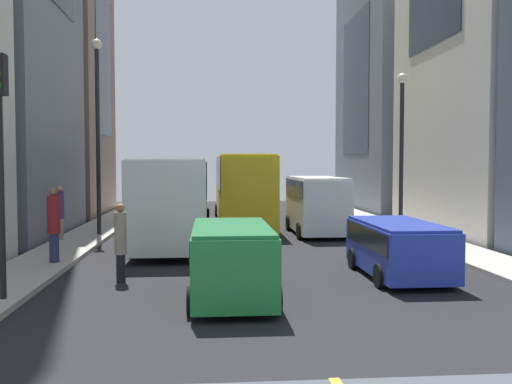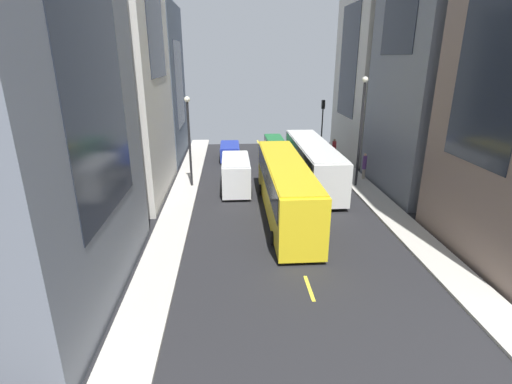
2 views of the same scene
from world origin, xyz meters
The scene contains 21 objects.
ground_plane centered at (0.00, 0.00, 0.00)m, with size 40.05×40.05×0.00m, color black.
sidewalk_west centered at (-7.02, 0.00, 0.07)m, with size 2.02×44.00×0.15m, color #B2ADA3.
sidewalk_east centered at (7.02, 0.00, 0.07)m, with size 2.02×44.00×0.15m, color #B2ADA3.
lane_stripe_0 centered at (0.00, -21.00, 0.01)m, with size 0.16×2.00×0.01m, color yellow.
lane_stripe_1 centered at (0.00, -10.50, 0.01)m, with size 0.16×2.00×0.01m, color yellow.
lane_stripe_2 centered at (0.00, 0.00, 0.01)m, with size 0.16×2.00×0.01m, color yellow.
lane_stripe_3 centered at (0.00, 10.50, 0.01)m, with size 0.16×2.00×0.01m, color yellow.
building_west_0 centered at (-13.03, -13.32, 9.35)m, with size 9.71×9.73×18.70m.
building_east_0 centered at (11.55, -13.89, 7.26)m, with size 6.72×9.90×14.53m.
building_east_2 centered at (11.28, 10.20, 8.58)m, with size 6.17×11.95×17.17m.
city_bus_white centered at (-3.17, -4.32, 2.01)m, with size 2.80×12.52×3.35m.
streetcar_yellow centered at (-0.07, 2.03, 2.12)m, with size 2.70×13.18×3.59m.
delivery_van_white centered at (3.01, -3.04, 1.51)m, with size 2.26×5.23×2.58m.
car_green_0 centered at (-1.30, -15.08, 1.03)m, with size 1.98×4.02×1.75m.
car_blue_1 centered at (3.45, -12.73, 0.91)m, with size 2.05×4.33×1.54m.
pedestrian_crossing_near centered at (-6.54, -10.33, 1.36)m, with size 0.38×0.38×2.28m.
pedestrian_waiting_curb centered at (-7.71, -4.99, 1.30)m, with size 0.34×0.34×2.15m.
pedestrian_crossing_mid centered at (-4.16, -12.79, 1.13)m, with size 0.32×0.32×2.12m.
traffic_light_near_corner centered at (-6.41, -15.11, 3.95)m, with size 0.32×0.44×5.42m.
streetlamp_near centered at (-6.51, -3.27, 5.13)m, with size 0.44×0.44×8.31m.
streetlamp_far centered at (6.51, -4.13, 4.39)m, with size 0.44×0.44×6.90m.
Camera 2 is at (3.37, 24.96, 9.74)m, focal length 26.77 mm.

